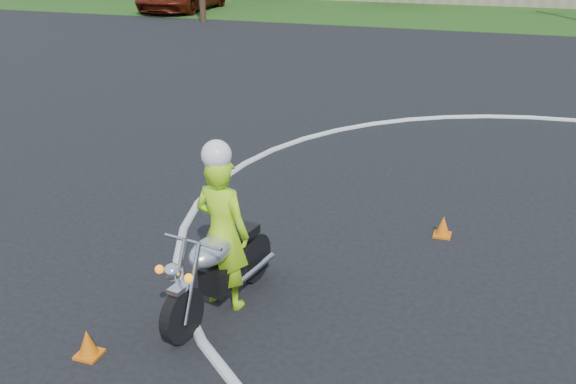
% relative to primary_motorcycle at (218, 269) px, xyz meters
% --- Properties ---
extents(grass_strip, '(120.00, 10.00, 0.02)m').
position_rel_primary_motorcycle_xyz_m(grass_strip, '(4.35, 27.57, -0.51)').
color(grass_strip, '#1E4714').
rests_on(grass_strip, ground).
extents(primary_motorcycle, '(0.78, 2.03, 1.07)m').
position_rel_primary_motorcycle_xyz_m(primary_motorcycle, '(0.00, 0.00, 0.00)').
color(primary_motorcycle, black).
rests_on(primary_motorcycle, ground).
extents(rider_primary_grp, '(0.72, 0.54, 1.99)m').
position_rel_primary_motorcycle_xyz_m(rider_primary_grp, '(0.00, 0.14, 0.44)').
color(rider_primary_grp, '#B3FA1A').
rests_on(rider_primary_grp, ground).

